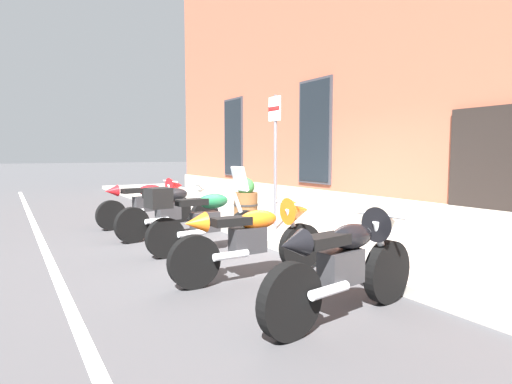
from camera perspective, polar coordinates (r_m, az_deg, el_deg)
name	(u,v)px	position (r m, az deg, el deg)	size (l,w,h in m)	color
ground_plane	(262,246)	(7.27, 0.77, -7.28)	(140.00, 140.00, 0.00)	#38383A
sidewalk	(326,234)	(8.07, 9.42, -5.61)	(27.21, 2.83, 0.13)	gray
lane_stripe	(55,273)	(6.27, -25.44, -9.79)	(27.21, 0.12, 0.01)	silver
motorcycle_red_sport	(150,200)	(9.49, -14.07, -1.07)	(0.66, 2.15, 1.03)	black
motorcycle_black_naked	(172,211)	(8.12, -11.27, -2.56)	(0.69, 2.16, 0.99)	black
motorcycle_green_touring	(201,217)	(6.75, -7.35, -3.40)	(0.62, 2.07, 1.36)	black
motorcycle_orange_sport	(257,235)	(5.37, 0.17, -5.82)	(0.62, 2.17, 0.99)	black
motorcycle_black_sport	(350,260)	(4.17, 12.50, -8.89)	(0.63, 2.06, 1.04)	black
parking_sign	(275,144)	(7.94, 2.58, 6.51)	(0.36, 0.07, 2.51)	#4C4C51
barrel_planter	(246,200)	(9.66, -1.39, -1.04)	(0.57, 0.57, 0.89)	brown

